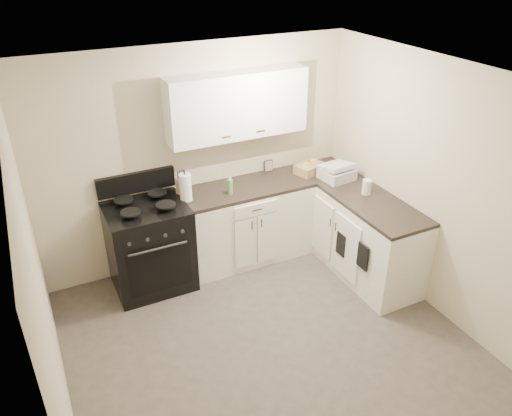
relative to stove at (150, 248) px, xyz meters
name	(u,v)px	position (x,y,z in m)	size (l,w,h in m)	color
floor	(272,348)	(0.72, -1.48, -0.46)	(3.60, 3.60, 0.00)	#473F38
ceiling	(277,84)	(0.72, -1.48, 2.04)	(3.60, 3.60, 0.00)	white
wall_back	(198,158)	(0.72, 0.32, 0.79)	(3.60, 3.60, 0.00)	beige
wall_right	(439,192)	(2.52, -1.48, 0.79)	(3.60, 3.60, 0.00)	beige
wall_left	(42,296)	(-1.08, -1.48, 0.79)	(3.60, 3.60, 0.00)	beige
wall_front	(430,393)	(0.72, -3.28, 0.79)	(3.60, 3.60, 0.00)	beige
base_cabinets_back	(245,224)	(1.14, 0.02, -0.01)	(1.55, 0.60, 0.90)	white
base_cabinets_right	(353,229)	(2.22, -0.63, -0.01)	(0.60, 1.90, 0.90)	white
countertop_back	(244,188)	(1.14, 0.02, 0.46)	(1.55, 0.60, 0.04)	black
countertop_right	(357,193)	(2.22, -0.63, 0.46)	(0.60, 1.90, 0.04)	black
upper_cabinets	(237,105)	(1.14, 0.18, 1.38)	(1.55, 0.30, 0.70)	white
stove	(150,248)	(0.00, 0.00, 0.00)	(0.83, 0.71, 1.01)	black
knife_block	(182,187)	(0.45, 0.13, 0.58)	(0.09, 0.08, 0.21)	tan
paper_towel	(186,188)	(0.45, -0.01, 0.63)	(0.13, 0.13, 0.31)	white
soap_bottle	(230,187)	(0.93, -0.07, 0.57)	(0.06, 0.06, 0.17)	green
picture_frame	(268,166)	(1.58, 0.28, 0.55)	(0.11, 0.01, 0.14)	black
wicker_basket	(310,168)	(2.00, 0.03, 0.54)	(0.33, 0.22, 0.11)	tan
countertop_grill	(337,174)	(2.19, -0.26, 0.54)	(0.34, 0.32, 0.13)	silver
glass_jar	(367,187)	(2.26, -0.72, 0.56)	(0.10, 0.10, 0.17)	silver
oven_mitt_near	(363,256)	(1.89, -1.23, 0.07)	(0.02, 0.16, 0.28)	black
oven_mitt_far	(341,244)	(1.89, -0.85, 0.00)	(0.02, 0.15, 0.26)	black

